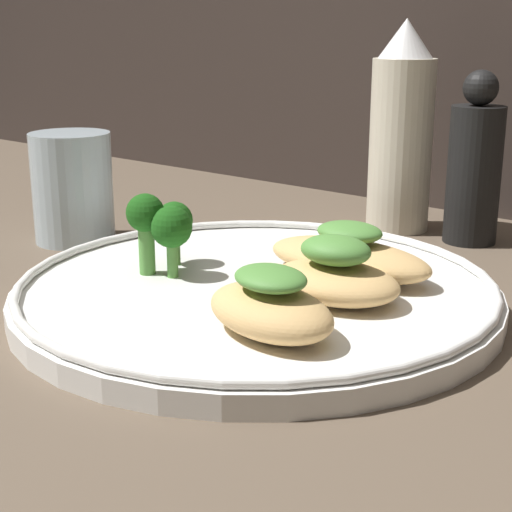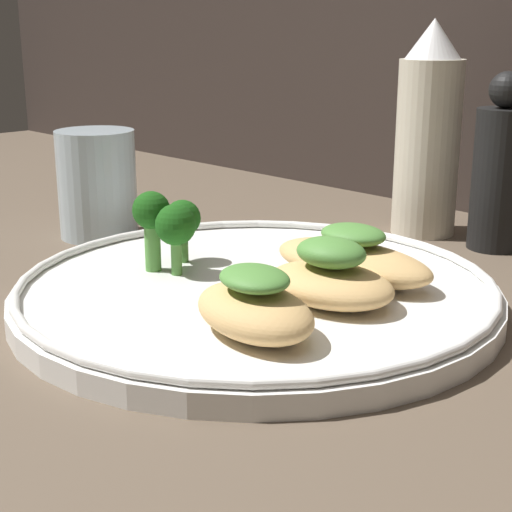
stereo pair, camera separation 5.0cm
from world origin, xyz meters
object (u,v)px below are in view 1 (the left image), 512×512
broccoli_bunch (165,223)px  drinking_glass (73,188)px  sauce_bottle (401,132)px  plate (256,291)px  pepper_grinder (474,167)px

broccoli_bunch → drinking_glass: bearing=164.5°
sauce_bottle → drinking_glass: (-19.06, -20.95, -4.13)cm
plate → pepper_grinder: bearing=80.6°
broccoli_bunch → pepper_grinder: bearing=67.3°
pepper_grinder → drinking_glass: 33.46cm
drinking_glass → pepper_grinder: bearing=38.8°
sauce_bottle → drinking_glass: size_ratio=1.99×
plate → sauce_bottle: bearing=97.4°
pepper_grinder → drinking_glass: bearing=-141.2°
broccoli_bunch → drinking_glass: (-15.48, 4.31, -0.24)cm
plate → drinking_glass: 22.57cm
sauce_bottle → pepper_grinder: (6.97, 0.00, -2.33)cm
drinking_glass → broccoli_bunch: bearing=-15.5°
plate → drinking_glass: bearing=173.1°
plate → pepper_grinder: 24.53cm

